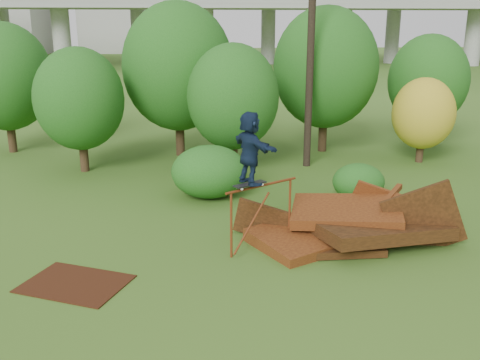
{
  "coord_description": "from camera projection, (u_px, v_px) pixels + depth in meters",
  "views": [
    {
      "loc": [
        -1.99,
        -11.05,
        5.43
      ],
      "look_at": [
        -0.8,
        2.0,
        1.6
      ],
      "focal_mm": 40.0,
      "sensor_mm": 36.0,
      "label": 1
    }
  ],
  "objects": [
    {
      "name": "tree_6",
      "position": [
        5.0,
        77.0,
        22.74
      ],
      "size": [
        3.99,
        3.99,
        5.58
      ],
      "color": "black",
      "rests_on": "ground"
    },
    {
      "name": "utility_pole",
      "position": [
        311.0,
        50.0,
        20.07
      ],
      "size": [
        1.4,
        0.28,
        8.86
      ],
      "color": "black",
      "rests_on": "ground"
    },
    {
      "name": "scrap_pile",
      "position": [
        350.0,
        225.0,
        13.86
      ],
      "size": [
        5.88,
        3.4,
        2.2
      ],
      "color": "#3D170A",
      "rests_on": "ground"
    },
    {
      "name": "flat_plate",
      "position": [
        75.0,
        284.0,
        11.6
      ],
      "size": [
        2.6,
        2.29,
        0.03
      ],
      "primitive_type": "cube",
      "rotation": [
        0.0,
        0.0,
        -0.42
      ],
      "color": "#34180B",
      "rests_on": "ground"
    },
    {
      "name": "tree_1",
      "position": [
        178.0,
        67.0,
        22.04
      ],
      "size": [
        4.59,
        4.59,
        6.38
      ],
      "color": "black",
      "rests_on": "ground"
    },
    {
      "name": "grind_rail",
      "position": [
        262.0,
        204.0,
        13.17
      ],
      "size": [
        1.88,
        1.21,
        1.68
      ],
      "color": "#64280F",
      "rests_on": "ground"
    },
    {
      "name": "tree_4",
      "position": [
        423.0,
        114.0,
        21.36
      ],
      "size": [
        2.48,
        2.48,
        3.43
      ],
      "color": "black",
      "rests_on": "ground"
    },
    {
      "name": "shrub_left",
      "position": [
        209.0,
        172.0,
        17.26
      ],
      "size": [
        2.46,
        2.27,
        1.71
      ],
      "primitive_type": "ellipsoid",
      "color": "#184612",
      "rests_on": "ground"
    },
    {
      "name": "skater",
      "position": [
        250.0,
        148.0,
        12.54
      ],
      "size": [
        1.18,
        1.67,
        1.74
      ],
      "primitive_type": "imported",
      "rotation": [
        0.0,
        0.0,
        2.03
      ],
      "color": "#122039",
      "rests_on": "skateboard"
    },
    {
      "name": "tree_2",
      "position": [
        233.0,
        97.0,
        19.75
      ],
      "size": [
        3.42,
        3.42,
        4.82
      ],
      "color": "black",
      "rests_on": "ground"
    },
    {
      "name": "skateboard",
      "position": [
        250.0,
        184.0,
        12.79
      ],
      "size": [
        0.86,
        0.66,
        0.09
      ],
      "rotation": [
        0.0,
        0.0,
        0.56
      ],
      "color": "black",
      "rests_on": "grind_rail"
    },
    {
      "name": "tree_5",
      "position": [
        428.0,
        80.0,
        24.28
      ],
      "size": [
        3.59,
        3.59,
        5.05
      ],
      "color": "black",
      "rests_on": "ground"
    },
    {
      "name": "ground",
      "position": [
        283.0,
        270.0,
        12.26
      ],
      "size": [
        240.0,
        240.0,
        0.0
      ],
      "primitive_type": "plane",
      "color": "#2D5116",
      "rests_on": "ground"
    },
    {
      "name": "shrub_right",
      "position": [
        358.0,
        182.0,
        17.07
      ],
      "size": [
        1.66,
        1.52,
        1.18
      ],
      "primitive_type": "ellipsoid",
      "color": "#184612",
      "rests_on": "ground"
    },
    {
      "name": "tree_3",
      "position": [
        326.0,
        68.0,
        22.82
      ],
      "size": [
        4.49,
        4.49,
        6.22
      ],
      "color": "black",
      "rests_on": "ground"
    },
    {
      "name": "tree_0",
      "position": [
        79.0,
        99.0,
        19.79
      ],
      "size": [
        3.32,
        3.32,
        4.68
      ],
      "color": "black",
      "rests_on": "ground"
    }
  ]
}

